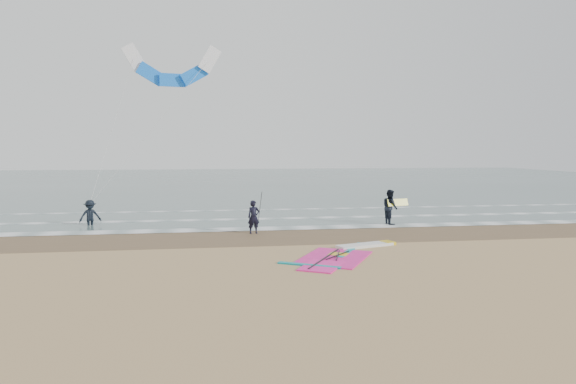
{
  "coord_description": "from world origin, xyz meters",
  "views": [
    {
      "loc": [
        -4.87,
        -18.11,
        4.17
      ],
      "look_at": [
        -1.42,
        5.0,
        2.2
      ],
      "focal_mm": 32.0,
      "sensor_mm": 36.0,
      "label": 1
    }
  ],
  "objects": [
    {
      "name": "held_pole",
      "position": [
        -2.54,
        6.87,
        1.21
      ],
      "size": [
        0.17,
        0.86,
        1.82
      ],
      "color": "black",
      "rests_on": "ground"
    },
    {
      "name": "foam_waterline",
      "position": [
        0.0,
        10.44,
        0.03
      ],
      "size": [
        120.0,
        9.15,
        0.02
      ],
      "color": "white",
      "rests_on": "ground"
    },
    {
      "name": "surf_kite",
      "position": [
        -7.18,
        14.52,
        9.02
      ],
      "size": [
        7.28,
        3.97,
        9.41
      ],
      "color": "white",
      "rests_on": "ground"
    },
    {
      "name": "ground",
      "position": [
        0.0,
        0.0,
        0.0
      ],
      "size": [
        120.0,
        120.0,
        0.0
      ],
      "primitive_type": "plane",
      "color": "tan",
      "rests_on": "ground"
    },
    {
      "name": "sea_water",
      "position": [
        0.0,
        48.0,
        0.01
      ],
      "size": [
        120.0,
        80.0,
        0.02
      ],
      "primitive_type": "cube",
      "color": "#47605E",
      "rests_on": "ground"
    },
    {
      "name": "person_walking",
      "position": [
        4.85,
        8.83,
        0.97
      ],
      "size": [
        0.84,
        1.02,
        1.94
      ],
      "primitive_type": "imported",
      "rotation": [
        0.0,
        0.0,
        1.68
      ],
      "color": "black",
      "rests_on": "ground"
    },
    {
      "name": "carried_kiteboard",
      "position": [
        5.25,
        8.73,
        1.23
      ],
      "size": [
        1.3,
        0.51,
        0.39
      ],
      "color": "yellow",
      "rests_on": "ground"
    },
    {
      "name": "wet_sand_band",
      "position": [
        0.0,
        6.0,
        0.0
      ],
      "size": [
        120.0,
        5.0,
        0.01
      ],
      "primitive_type": "cube",
      "color": "brown",
      "rests_on": "ground"
    },
    {
      "name": "person_wading",
      "position": [
        -11.43,
        10.82,
        0.88
      ],
      "size": [
        1.29,
        1.0,
        1.76
      ],
      "primitive_type": "imported",
      "rotation": [
        0.0,
        0.0,
        0.35
      ],
      "color": "black",
      "rests_on": "ground"
    },
    {
      "name": "windsurf_rig",
      "position": [
        0.27,
        1.25,
        0.04
      ],
      "size": [
        5.58,
        5.28,
        0.13
      ],
      "color": "white",
      "rests_on": "ground"
    },
    {
      "name": "person_standing",
      "position": [
        -2.84,
        6.87,
        0.82
      ],
      "size": [
        0.66,
        0.49,
        1.64
      ],
      "primitive_type": "imported",
      "rotation": [
        0.0,
        0.0,
        0.18
      ],
      "color": "black",
      "rests_on": "ground"
    }
  ]
}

